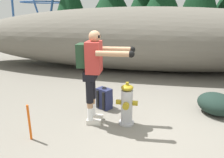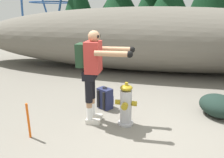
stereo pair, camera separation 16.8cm
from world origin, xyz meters
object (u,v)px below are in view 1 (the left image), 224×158
(fire_hydrant, at_px, (127,105))
(survey_stake, at_px, (29,122))
(spare_backpack, at_px, (104,99))
(boulder_mid, at_px, (216,104))
(utility_worker, at_px, (94,66))

(fire_hydrant, relative_size, survey_stake, 1.34)
(spare_backpack, height_order, boulder_mid, spare_backpack)
(boulder_mid, bearing_deg, fire_hydrant, -156.51)
(utility_worker, distance_m, boulder_mid, 2.57)
(spare_backpack, bearing_deg, survey_stake, 176.65)
(fire_hydrant, bearing_deg, spare_backpack, 132.32)
(utility_worker, height_order, spare_backpack, utility_worker)
(fire_hydrant, height_order, boulder_mid, fire_hydrant)
(utility_worker, bearing_deg, fire_hydrant, -0.45)
(utility_worker, relative_size, boulder_mid, 2.18)
(fire_hydrant, distance_m, boulder_mid, 1.87)
(boulder_mid, xyz_separation_m, survey_stake, (-3.16, -1.52, 0.09))
(survey_stake, bearing_deg, utility_worker, 40.80)
(fire_hydrant, bearing_deg, utility_worker, -177.32)
(boulder_mid, distance_m, survey_stake, 3.51)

